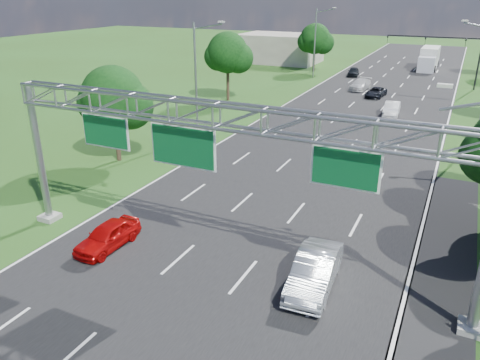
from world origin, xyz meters
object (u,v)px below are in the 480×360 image
Objects in this scene: red_coupe at (108,236)px; box_truck at (429,59)px; silver_sedan at (315,271)px; sign_gantry at (218,129)px; traffic_signal at (452,49)px.

box_truck is (9.44, 70.04, 1.02)m from red_coupe.
silver_sedan is 0.53× the size of box_truck.
silver_sedan is at bearing -88.75° from box_truck.
sign_gantry reaches higher than silver_sedan.
box_truck is at bearing 103.29° from traffic_signal.
box_truck is (3.37, 69.01, -5.20)m from sign_gantry.
box_truck reaches higher than red_coupe.
box_truck is at bearing 87.21° from sign_gantry.
red_coupe is 0.43× the size of box_truck.
traffic_signal is at bearing 83.51° from silver_sedan.
traffic_signal is 2.48× the size of silver_sedan.
traffic_signal is 16.81m from box_truck.
traffic_signal is 53.01m from silver_sedan.
silver_sedan is (4.65, 0.23, -6.08)m from sign_gantry.
sign_gantry is at bearing -97.68° from traffic_signal.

